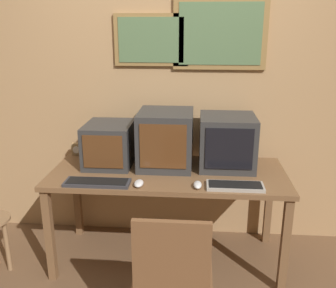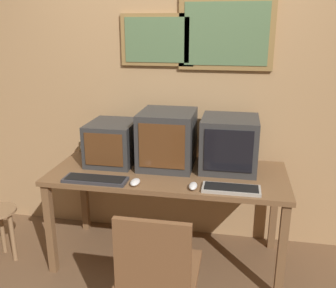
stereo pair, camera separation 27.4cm
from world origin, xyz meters
name	(u,v)px [view 1 (the left image)]	position (x,y,z in m)	size (l,w,h in m)	color
wall_back	(173,88)	(0.00, 1.41, 1.31)	(8.00, 0.08, 2.60)	tan
desk	(168,181)	(0.00, 0.94, 0.68)	(1.76, 0.74, 0.75)	brown
monitor_left	(109,144)	(-0.47, 1.06, 0.92)	(0.36, 0.42, 0.33)	#333333
monitor_center	(166,139)	(-0.03, 1.06, 0.97)	(0.41, 0.44, 0.43)	#333333
monitor_right	(227,142)	(0.44, 1.08, 0.95)	(0.41, 0.42, 0.40)	#333333
keyboard_main	(97,182)	(-0.47, 0.66, 0.77)	(0.45, 0.15, 0.03)	#333338
keyboard_side	(235,186)	(0.48, 0.68, 0.77)	(0.38, 0.16, 0.03)	#A8A399
mouse_near_keyboard	(139,183)	(-0.18, 0.66, 0.77)	(0.06, 0.12, 0.03)	silver
mouse_far_corner	(198,185)	(0.22, 0.66, 0.77)	(0.06, 0.12, 0.04)	silver
desk_clock	(77,149)	(-0.80, 1.26, 0.80)	(0.08, 0.05, 0.10)	#A38456
office_chair	(173,285)	(0.10, 0.13, 0.37)	(0.47, 0.47, 0.87)	black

